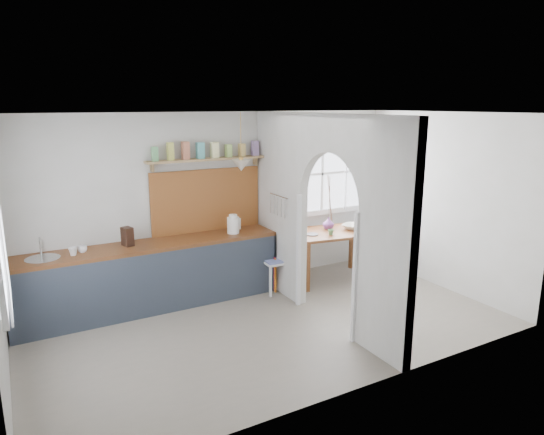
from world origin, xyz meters
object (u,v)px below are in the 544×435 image
chair_right (376,240)px  chair_left (277,259)px  kettle (233,224)px  vase (328,223)px  dining_table (331,255)px

chair_right → chair_left: bearing=80.6°
kettle → vase: 1.61m
chair_left → kettle: (-0.58, 0.23, 0.55)m
dining_table → chair_right: size_ratio=1.26×
chair_right → vase: 1.01m
dining_table → chair_left: size_ratio=1.28×
dining_table → kettle: (-1.56, 0.24, 0.65)m
chair_left → chair_right: chair_right is taller
kettle → chair_right: bearing=10.4°
dining_table → chair_right: 0.98m
chair_right → vase: chair_right is taller
kettle → chair_left: bearing=-7.2°
chair_left → chair_right: size_ratio=0.99×
dining_table → chair_right: (0.97, 0.07, 0.11)m
dining_table → vase: size_ratio=6.72×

